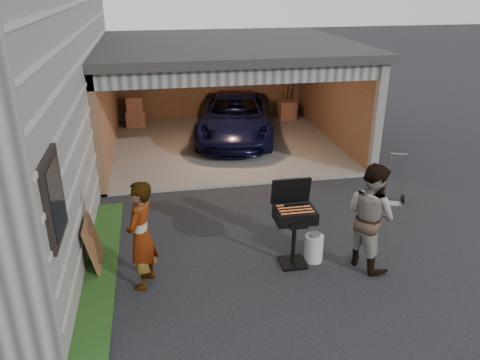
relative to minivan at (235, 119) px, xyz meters
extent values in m
plane|color=black|center=(-1.12, -6.90, -0.63)|extent=(80.00, 80.00, 0.00)
cube|color=#193814|center=(-3.37, -7.90, -0.60)|extent=(0.50, 8.00, 0.06)
cube|color=#605E59|center=(-0.37, -0.40, -0.60)|extent=(6.50, 6.00, 0.06)
cube|color=brown|center=(-0.37, 2.53, 0.72)|extent=(6.50, 0.15, 2.70)
cube|color=brown|center=(2.80, -0.40, 0.72)|extent=(0.15, 6.00, 2.70)
cube|color=brown|center=(-3.55, -0.40, 0.72)|extent=(0.15, 6.00, 2.70)
cube|color=#2D2B28|center=(-0.37, -0.40, 2.17)|extent=(6.80, 6.30, 0.20)
cube|color=#474744|center=(-0.37, -3.32, 1.89)|extent=(6.50, 0.16, 0.36)
cube|color=silver|center=(-0.37, -2.10, 1.99)|extent=(6.00, 2.40, 0.06)
cube|color=#474744|center=(2.78, -3.35, 0.72)|extent=(0.20, 0.18, 2.70)
cube|color=brown|center=(-2.92, 1.80, -0.32)|extent=(0.60, 0.50, 0.50)
cube|color=brown|center=(-2.92, 1.80, 0.15)|extent=(0.50, 0.45, 0.45)
cube|color=brown|center=(2.08, 1.70, -0.27)|extent=(0.55, 0.50, 0.60)
cube|color=brown|center=(2.26, 2.30, 0.57)|extent=(0.24, 0.43, 2.20)
imported|color=black|center=(0.00, 0.00, 0.00)|extent=(2.97, 4.87, 1.26)
imported|color=silver|center=(-2.66, -6.81, 0.24)|extent=(0.63, 0.75, 1.74)
imported|color=#4D251E|center=(0.98, -6.92, 0.27)|extent=(0.95, 1.06, 1.81)
cube|color=black|center=(-0.22, -6.70, -0.61)|extent=(0.42, 0.42, 0.05)
cylinder|color=black|center=(-0.22, -6.70, -0.19)|extent=(0.07, 0.07, 0.83)
cube|color=black|center=(-0.22, -6.70, 0.29)|extent=(0.65, 0.46, 0.20)
cube|color=#59595B|center=(-0.22, -6.70, 0.37)|extent=(0.59, 0.40, 0.01)
cube|color=black|center=(-0.22, -6.41, 0.60)|extent=(0.65, 0.12, 0.46)
cylinder|color=silver|center=(0.15, -6.65, -0.40)|extent=(0.36, 0.36, 0.47)
cube|color=brown|center=(-3.46, -6.17, -0.21)|extent=(0.21, 0.77, 0.85)
cube|color=gray|center=(2.52, -4.95, -0.61)|extent=(0.43, 0.35, 0.04)
cylinder|color=black|center=(2.36, -4.76, -0.54)|extent=(0.11, 0.19, 0.19)
cylinder|color=black|center=(2.76, -4.90, -0.54)|extent=(0.11, 0.19, 0.19)
cylinder|color=gray|center=(2.41, -4.77, -0.05)|extent=(0.03, 0.03, 1.10)
cylinder|color=gray|center=(2.71, -4.88, -0.05)|extent=(0.03, 0.03, 1.10)
cylinder|color=gray|center=(2.56, -4.83, 0.47)|extent=(0.31, 0.14, 0.03)
camera|label=1|loc=(-2.33, -13.09, 3.79)|focal=35.00mm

